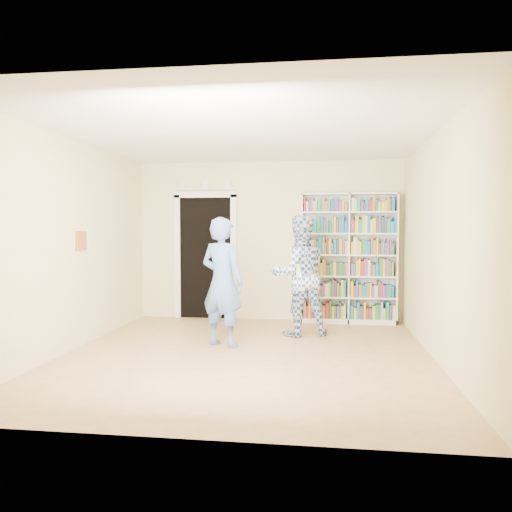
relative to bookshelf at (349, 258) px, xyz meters
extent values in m
plane|color=#A3724E|center=(-1.35, -2.34, -1.08)|extent=(5.00, 5.00, 0.00)
plane|color=white|center=(-1.35, -2.34, 1.62)|extent=(5.00, 5.00, 0.00)
plane|color=beige|center=(-1.35, 0.16, 0.27)|extent=(4.50, 0.00, 4.50)
plane|color=beige|center=(-3.60, -2.34, 0.27)|extent=(0.00, 5.00, 5.00)
plane|color=beige|center=(0.90, -2.34, 0.27)|extent=(0.00, 5.00, 5.00)
cube|color=white|center=(0.00, 0.00, -0.01)|extent=(1.56, 0.29, 2.14)
cube|color=white|center=(0.00, 0.00, -0.01)|extent=(0.02, 0.29, 2.14)
cube|color=black|center=(-2.45, 0.14, -0.03)|extent=(0.90, 0.03, 2.10)
cube|color=white|center=(-2.95, 0.12, -0.03)|extent=(0.10, 0.06, 2.20)
cube|color=white|center=(-1.95, 0.12, -0.03)|extent=(0.10, 0.06, 2.20)
cube|color=white|center=(-2.45, 0.12, 1.07)|extent=(1.10, 0.06, 0.10)
cube|color=white|center=(-2.45, 0.12, 1.17)|extent=(1.10, 0.08, 0.02)
cube|color=brown|center=(-3.58, -2.14, 0.32)|extent=(0.03, 0.25, 0.25)
imported|color=#4F71B0|center=(-1.74, -1.90, -0.23)|extent=(0.73, 0.62, 1.71)
imported|color=navy|center=(-0.76, -1.09, -0.20)|extent=(1.02, 0.90, 1.75)
cube|color=white|center=(-0.70, -1.31, -0.14)|extent=(0.19, 0.06, 0.28)
camera|label=1|loc=(-0.42, -8.34, 0.46)|focal=35.00mm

